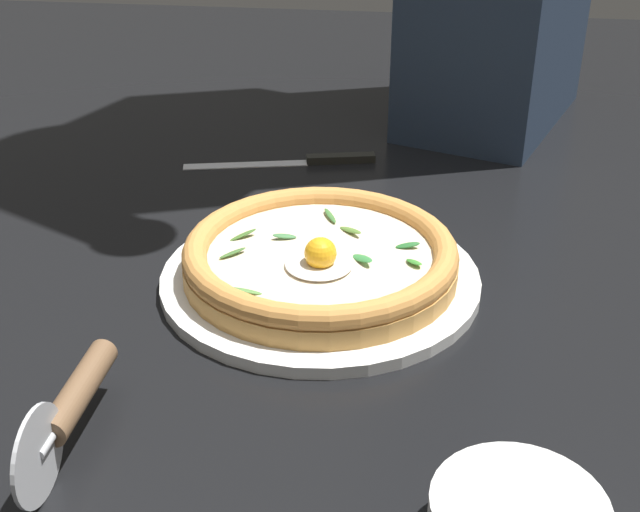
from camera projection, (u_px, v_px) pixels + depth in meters
name	position (u px, v px, depth m)	size (l,w,h in m)	color
ground_plane	(304.00, 296.00, 0.82)	(2.40, 2.40, 0.03)	black
pizza_plate	(320.00, 279.00, 0.80)	(0.31, 0.31, 0.01)	white
pizza	(320.00, 258.00, 0.79)	(0.26, 0.26, 0.05)	#D4984C
pizza_cutter	(70.00, 405.00, 0.59)	(0.16, 0.02, 0.07)	silver
table_knife	(309.00, 160.00, 1.08)	(0.07, 0.25, 0.01)	silver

